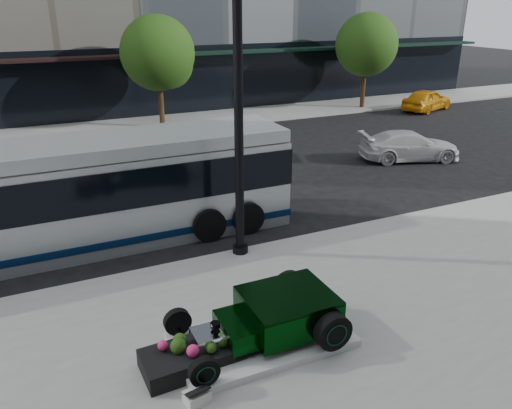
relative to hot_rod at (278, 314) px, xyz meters
name	(u,v)px	position (x,y,z in m)	size (l,w,h in m)	color
ground	(240,220)	(1.74, 5.92, -0.70)	(120.00, 120.00, 0.00)	black
sidewalk_far	(140,125)	(1.74, 19.92, -0.64)	(70.00, 4.00, 0.12)	gray
street_trees	(160,56)	(2.88, 18.99, 3.07)	(29.80, 3.80, 5.70)	black
display_plinth	(262,340)	(-0.33, 0.00, -0.50)	(3.40, 1.80, 0.15)	silver
hot_rod	(278,314)	(0.00, 0.00, 0.00)	(3.22, 2.00, 0.81)	black
info_plaque	(197,396)	(-1.98, -0.96, -0.45)	(0.45, 0.37, 0.31)	silver
lamppost	(239,124)	(0.79, 3.71, 2.88)	(0.41, 0.41, 7.49)	black
flower_planter	(192,356)	(-1.77, -0.06, -0.36)	(1.84, 0.97, 0.59)	black
transit_bus	(73,195)	(-3.02, 6.25, 0.79)	(12.12, 2.88, 2.92)	silver
white_sedan	(410,146)	(10.86, 8.82, -0.08)	(1.73, 4.26, 1.24)	silver
yellow_taxi	(427,100)	(19.09, 16.77, -0.03)	(1.59, 3.95, 1.34)	orange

